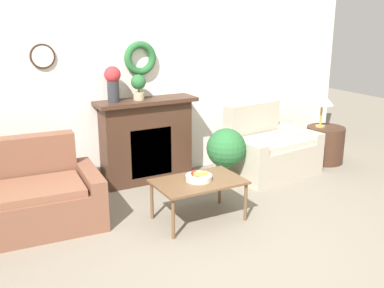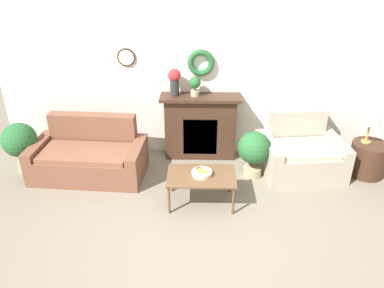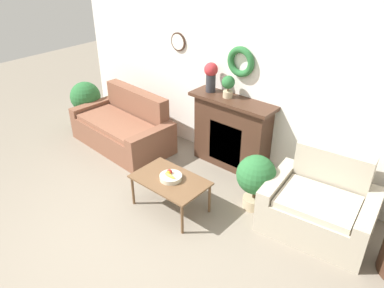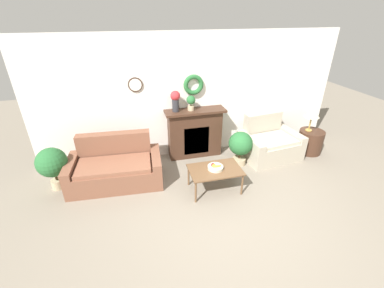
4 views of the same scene
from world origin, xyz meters
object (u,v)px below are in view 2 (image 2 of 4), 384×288
object	(u,v)px
vase_on_mantel_left	(174,80)
fireplace	(200,126)
side_table_by_loveseat	(368,159)
potted_plant_floor_by_loveseat	(254,150)
potted_plant_floor_by_couch	(20,141)
coffee_table	(201,178)
fruit_bowl	(202,173)
couch_left	(90,157)
loveseat_right	(301,153)
potted_plant_on_mantel	(195,85)
table_lamp	(372,118)

from	to	relation	value
vase_on_mantel_left	fireplace	bearing A→B (deg)	-0.73
side_table_by_loveseat	potted_plant_floor_by_loveseat	distance (m)	1.87
vase_on_mantel_left	potted_plant_floor_by_couch	distance (m)	2.66
coffee_table	fruit_bowl	distance (m)	0.08
side_table_by_loveseat	potted_plant_floor_by_loveseat	world-z (taller)	potted_plant_floor_by_loveseat
couch_left	fruit_bowl	world-z (taller)	couch_left
fruit_bowl	vase_on_mantel_left	xyz separation A→B (m)	(-0.45, 1.37, 0.89)
potted_plant_floor_by_loveseat	fireplace	bearing A→B (deg)	142.73
loveseat_right	side_table_by_loveseat	size ratio (longest dim) A/B	2.40
fruit_bowl	loveseat_right	bearing A→B (deg)	29.28
couch_left	coffee_table	size ratio (longest dim) A/B	1.89
loveseat_right	potted_plant_floor_by_loveseat	xyz separation A→B (m)	(-0.80, -0.19, 0.15)
fireplace	potted_plant_floor_by_couch	bearing A→B (deg)	-168.57
fireplace	potted_plant_floor_by_couch	size ratio (longest dim) A/B	1.57
fruit_bowl	potted_plant_on_mantel	xyz separation A→B (m)	(-0.12, 1.35, 0.82)
table_lamp	fruit_bowl	bearing A→B (deg)	-161.30
coffee_table	potted_plant_floor_by_loveseat	bearing A→B (deg)	41.66
fireplace	table_lamp	bearing A→B (deg)	-10.51
side_table_by_loveseat	potted_plant_floor_by_couch	size ratio (longest dim) A/B	0.67
couch_left	potted_plant_floor_by_couch	world-z (taller)	couch_left
side_table_by_loveseat	potted_plant_on_mantel	bearing A→B (deg)	169.27
loveseat_right	coffee_table	xyz separation A→B (m)	(-1.63, -0.92, 0.10)
loveseat_right	fruit_bowl	xyz separation A→B (m)	(-1.62, -0.91, 0.18)
loveseat_right	fireplace	bearing A→B (deg)	157.80
fruit_bowl	side_table_by_loveseat	bearing A→B (deg)	17.14
potted_plant_floor_by_couch	potted_plant_on_mantel	bearing A→B (deg)	11.51
fireplace	potted_plant_floor_by_couch	world-z (taller)	fireplace
couch_left	potted_plant_on_mantel	bearing A→B (deg)	23.75
fireplace	loveseat_right	xyz separation A→B (m)	(1.65, -0.46, -0.25)
side_table_by_loveseat	coffee_table	bearing A→B (deg)	-162.73
potted_plant_on_mantel	couch_left	bearing A→B (deg)	-160.00
potted_plant_on_mantel	potted_plant_floor_by_couch	bearing A→B (deg)	-168.49
couch_left	fireplace	bearing A→B (deg)	23.19
potted_plant_floor_by_couch	potted_plant_floor_by_loveseat	bearing A→B (deg)	-0.95
fireplace	side_table_by_loveseat	size ratio (longest dim) A/B	2.35
couch_left	potted_plant_floor_by_loveseat	distance (m)	2.62
table_lamp	potted_plant_floor_by_couch	world-z (taller)	table_lamp
side_table_by_loveseat	potted_plant_floor_by_couch	xyz separation A→B (m)	(-5.57, -0.04, 0.27)
side_table_by_loveseat	fruit_bowl	bearing A→B (deg)	-162.86
table_lamp	couch_left	bearing A→B (deg)	-178.19
fruit_bowl	vase_on_mantel_left	distance (m)	1.70
fruit_bowl	vase_on_mantel_left	size ratio (longest dim) A/B	0.65
fireplace	potted_plant_on_mantel	size ratio (longest dim) A/B	4.09
loveseat_right	potted_plant_floor_by_loveseat	size ratio (longest dim) A/B	1.76
table_lamp	potted_plant_on_mantel	world-z (taller)	potted_plant_on_mantel
potted_plant_on_mantel	coffee_table	bearing A→B (deg)	-85.19
couch_left	potted_plant_floor_by_loveseat	xyz separation A→B (m)	(2.62, -0.02, 0.16)
fireplace	vase_on_mantel_left	xyz separation A→B (m)	(-0.42, 0.01, 0.82)
couch_left	table_lamp	size ratio (longest dim) A/B	3.47
potted_plant_on_mantel	potted_plant_floor_by_loveseat	xyz separation A→B (m)	(0.94, -0.63, -0.84)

